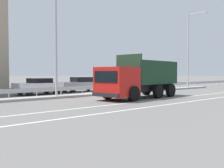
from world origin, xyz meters
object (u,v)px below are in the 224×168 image
(median_road_sign, at_px, (140,79))
(parked_car_7, at_px, (151,83))
(street_lamp_1, at_px, (57,32))
(parked_car_4, at_px, (39,86))
(parked_car_6, at_px, (123,83))
(parked_car_5, at_px, (81,84))
(dump_truck, at_px, (132,82))
(street_lamp_2, at_px, (189,47))

(median_road_sign, xyz_separation_m, parked_car_7, (6.86, 4.24, -0.65))
(street_lamp_1, distance_m, parked_car_7, 17.47)
(parked_car_4, bearing_deg, parked_car_6, -89.77)
(parked_car_4, height_order, parked_car_5, parked_car_5)
(median_road_sign, bearing_deg, street_lamp_1, -178.93)
(parked_car_5, distance_m, parked_car_7, 10.75)
(parked_car_4, relative_size, parked_car_7, 0.89)
(dump_truck, relative_size, median_road_sign, 3.09)
(median_road_sign, height_order, street_lamp_2, street_lamp_2)
(street_lamp_1, bearing_deg, parked_car_6, 20.93)
(street_lamp_2, relative_size, parked_car_7, 1.96)
(parked_car_6, bearing_deg, dump_truck, -45.92)
(dump_truck, bearing_deg, parked_car_7, -61.24)
(street_lamp_2, height_order, parked_car_7, street_lamp_2)
(street_lamp_2, height_order, parked_car_6, street_lamp_2)
(street_lamp_1, height_order, street_lamp_2, street_lamp_2)
(parked_car_4, distance_m, parked_car_7, 15.79)
(parked_car_4, xyz_separation_m, parked_car_7, (15.79, 0.23, -0.08))
(dump_truck, distance_m, parked_car_5, 9.07)
(street_lamp_1, bearing_deg, street_lamp_2, -0.21)
(dump_truck, distance_m, street_lamp_2, 15.34)
(parked_car_4, height_order, parked_car_7, parked_car_4)
(dump_truck, xyz_separation_m, parked_car_6, (7.27, 8.32, -0.48))
(street_lamp_2, height_order, parked_car_5, street_lamp_2)
(parked_car_5, height_order, parked_car_6, parked_car_5)
(dump_truck, xyz_separation_m, parked_car_4, (-3.28, 8.26, -0.46))
(street_lamp_2, xyz_separation_m, parked_car_4, (-17.58, 4.25, -4.30))
(median_road_sign, relative_size, parked_car_4, 0.61)
(parked_car_4, bearing_deg, median_road_sign, -114.29)
(parked_car_6, bearing_deg, parked_car_4, -94.40)
(dump_truck, distance_m, parked_car_7, 15.12)
(street_lamp_2, bearing_deg, parked_car_4, 166.42)
(street_lamp_1, xyz_separation_m, parked_car_6, (11.11, 4.25, -4.26))
(dump_truck, relative_size, parked_car_5, 1.63)
(dump_truck, relative_size, parked_car_7, 1.67)
(street_lamp_2, bearing_deg, dump_truck, -164.35)
(street_lamp_1, xyz_separation_m, parked_car_7, (16.34, 4.41, -4.33))
(street_lamp_1, bearing_deg, dump_truck, -46.74)
(parked_car_7, bearing_deg, parked_car_5, 83.52)
(median_road_sign, relative_size, parked_car_6, 0.53)
(street_lamp_2, xyz_separation_m, parked_car_7, (-1.80, 4.48, -4.38))
(parked_car_5, bearing_deg, parked_car_4, 101.07)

